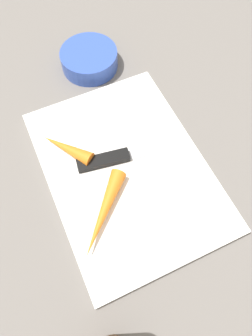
% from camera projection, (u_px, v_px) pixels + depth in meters
% --- Properties ---
extents(ground_plane, '(1.40, 1.40, 0.00)m').
position_uv_depth(ground_plane, '(126.00, 171.00, 0.52)').
color(ground_plane, slate).
extents(cutting_board, '(0.36, 0.26, 0.01)m').
position_uv_depth(cutting_board, '(126.00, 170.00, 0.52)').
color(cutting_board, white).
rests_on(cutting_board, ground_plane).
extents(knife, '(0.05, 0.20, 0.01)m').
position_uv_depth(knife, '(111.00, 159.00, 0.51)').
color(knife, '#B7B7BC').
rests_on(knife, cutting_board).
extents(carrot_long, '(0.12, 0.12, 0.03)m').
position_uv_depth(carrot_long, '(104.00, 213.00, 0.46)').
color(carrot_long, orange).
rests_on(carrot_long, cutting_board).
extents(carrot_short, '(0.09, 0.08, 0.03)m').
position_uv_depth(carrot_short, '(67.00, 148.00, 0.51)').
color(carrot_short, orange).
rests_on(carrot_short, cutting_board).
extents(small_bowl, '(0.12, 0.12, 0.04)m').
position_uv_depth(small_bowl, '(89.00, 59.00, 0.61)').
color(small_bowl, '#3351B2').
rests_on(small_bowl, ground_plane).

